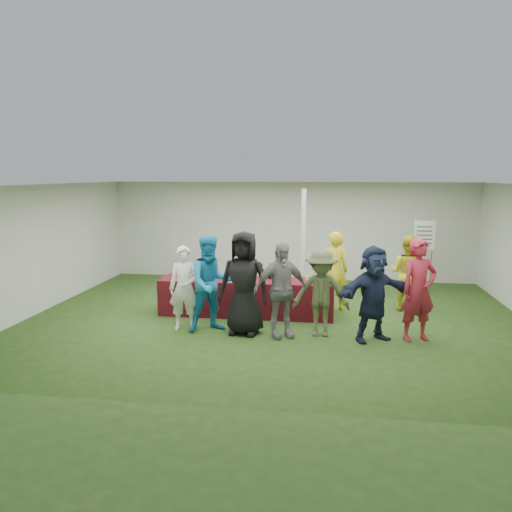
# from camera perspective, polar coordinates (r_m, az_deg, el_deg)

# --- Properties ---
(ground) EXTENTS (60.00, 60.00, 0.00)m
(ground) POSITION_cam_1_polar(r_m,az_deg,el_deg) (10.24, 2.15, -7.17)
(ground) COLOR #284719
(ground) RESTS_ON ground
(tent) EXTENTS (10.00, 10.00, 10.00)m
(tent) POSITION_cam_1_polar(r_m,az_deg,el_deg) (11.09, 5.42, 1.21)
(tent) COLOR white
(tent) RESTS_ON ground
(serving_table) EXTENTS (3.60, 0.80, 0.75)m
(serving_table) POSITION_cam_1_polar(r_m,az_deg,el_deg) (10.44, -1.09, -4.72)
(serving_table) COLOR #590E14
(serving_table) RESTS_ON ground
(wine_bottles) EXTENTS (0.56, 0.15, 0.32)m
(wine_bottles) POSITION_cam_1_polar(r_m,az_deg,el_deg) (10.39, 2.05, -1.99)
(wine_bottles) COLOR black
(wine_bottles) RESTS_ON serving_table
(wine_glasses) EXTENTS (2.73, 0.14, 0.16)m
(wine_glasses) POSITION_cam_1_polar(r_m,az_deg,el_deg) (10.18, -4.14, -2.29)
(wine_glasses) COLOR silver
(wine_glasses) RESTS_ON serving_table
(water_bottle) EXTENTS (0.07, 0.07, 0.23)m
(water_bottle) POSITION_cam_1_polar(r_m,az_deg,el_deg) (10.39, -0.23, -2.08)
(water_bottle) COLOR silver
(water_bottle) RESTS_ON serving_table
(bar_towel) EXTENTS (0.25, 0.18, 0.03)m
(bar_towel) POSITION_cam_1_polar(r_m,az_deg,el_deg) (10.27, 7.34, -2.80)
(bar_towel) COLOR white
(bar_towel) RESTS_ON serving_table
(dump_bucket) EXTENTS (0.24, 0.24, 0.18)m
(dump_bucket) POSITION_cam_1_polar(r_m,az_deg,el_deg) (9.99, 7.92, -2.71)
(dump_bucket) COLOR slate
(dump_bucket) RESTS_ON serving_table
(wine_list_sign) EXTENTS (0.50, 0.03, 1.80)m
(wine_list_sign) POSITION_cam_1_polar(r_m,az_deg,el_deg) (12.80, 18.65, 1.69)
(wine_list_sign) COLOR slate
(wine_list_sign) RESTS_ON ground
(staff_pourer) EXTENTS (0.68, 0.50, 1.72)m
(staff_pourer) POSITION_cam_1_polar(r_m,az_deg,el_deg) (10.82, 8.90, -1.71)
(staff_pourer) COLOR gold
(staff_pourer) RESTS_ON ground
(staff_back) EXTENTS (1.01, 0.96, 1.64)m
(staff_back) POSITION_cam_1_polar(r_m,az_deg,el_deg) (11.14, 16.96, -1.89)
(staff_back) COLOR gold
(staff_back) RESTS_ON ground
(customer_0) EXTENTS (0.62, 0.45, 1.60)m
(customer_0) POSITION_cam_1_polar(r_m,az_deg,el_deg) (9.46, -8.16, -3.66)
(customer_0) COLOR white
(customer_0) RESTS_ON ground
(customer_1) EXTENTS (1.10, 1.02, 1.81)m
(customer_1) POSITION_cam_1_polar(r_m,az_deg,el_deg) (9.32, -5.14, -3.12)
(customer_1) COLOR #1C87BE
(customer_1) RESTS_ON ground
(customer_2) EXTENTS (1.00, 0.72, 1.90)m
(customer_2) POSITION_cam_1_polar(r_m,az_deg,el_deg) (9.09, -1.38, -3.11)
(customer_2) COLOR black
(customer_2) RESTS_ON ground
(customer_3) EXTENTS (1.10, 0.84, 1.74)m
(customer_3) POSITION_cam_1_polar(r_m,az_deg,el_deg) (8.94, 2.84, -3.89)
(customer_3) COLOR gray
(customer_3) RESTS_ON ground
(customer_4) EXTENTS (1.03, 0.60, 1.59)m
(customer_4) POSITION_cam_1_polar(r_m,az_deg,el_deg) (9.09, 7.44, -4.22)
(customer_4) COLOR #46512F
(customer_4) RESTS_ON ground
(customer_5) EXTENTS (1.61, 1.22, 1.70)m
(customer_5) POSITION_cam_1_polar(r_m,az_deg,el_deg) (8.97, 13.27, -4.20)
(customer_5) COLOR #17213A
(customer_5) RESTS_ON ground
(customer_6) EXTENTS (0.78, 0.66, 1.82)m
(customer_6) POSITION_cam_1_polar(r_m,az_deg,el_deg) (9.19, 18.09, -3.71)
(customer_6) COLOR maroon
(customer_6) RESTS_ON ground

